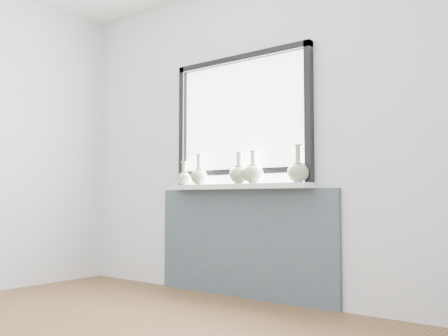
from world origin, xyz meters
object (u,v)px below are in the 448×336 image
Objects in this scene: vase_a at (184,177)px; vase_b at (199,175)px; windowsill at (236,187)px; vase_c at (239,174)px; vase_e at (298,171)px; vase_d at (253,173)px.

vase_a is 0.20m from vase_b.
vase_c is at bearing -29.03° from windowsill.
vase_e is at bearing 1.62° from vase_b.
vase_d reaches higher than vase_c.
vase_e is (0.56, -0.00, 0.10)m from windowsill.
vase_a is at bearing 179.17° from vase_d.
vase_c is (0.41, 0.00, 0.00)m from vase_b.
vase_b is (-0.37, -0.03, 0.10)m from windowsill.
windowsill is 0.11m from vase_c.
vase_b is 0.92× the size of vase_e.
vase_d is 0.92× the size of vase_e.
vase_a is at bearing 171.77° from vase_b.
vase_b is at bearing -178.15° from vase_d.
vase_c is (0.60, -0.02, 0.01)m from vase_a.
vase_b reaches higher than vase_c.
vase_e is (0.39, 0.01, 0.00)m from vase_d.
vase_d is at bearing -3.85° from windowsill.
vase_d is at bearing -178.69° from vase_e.
vase_b reaches higher than windowsill.
vase_b is at bearing -179.31° from vase_c.
vase_a is 0.73m from vase_d.
vase_c reaches higher than windowsill.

